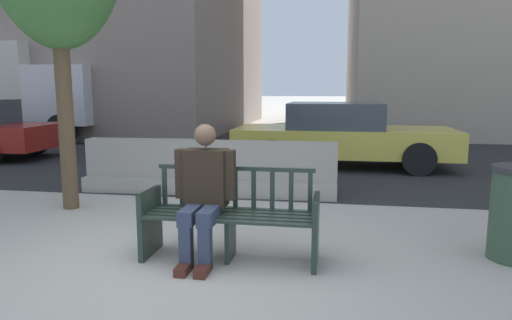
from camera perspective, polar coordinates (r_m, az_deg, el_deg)
ground_plane at (r=4.40m, az=-10.42°, el=-13.23°), size 200.00×200.00×0.00m
street_asphalt at (r=12.71m, az=3.02°, el=1.46°), size 120.00×12.00×0.01m
street_bench at (r=4.46m, az=-3.17°, el=-7.39°), size 1.69×0.54×0.88m
seated_person at (r=4.40m, az=-6.56°, el=-3.73°), size 0.58×0.72×1.31m
jersey_barrier_centre at (r=7.12m, az=2.04°, el=-1.69°), size 2.00×0.69×0.84m
jersey_barrier_left at (r=7.68m, az=-13.28°, el=-1.15°), size 2.03×0.77×0.84m
car_taxi_near at (r=9.92m, az=10.59°, el=3.06°), size 4.56×1.96×1.35m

